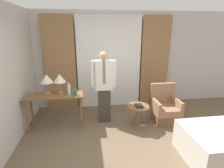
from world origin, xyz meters
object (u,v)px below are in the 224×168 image
at_px(armchair, 165,108).
at_px(table_lamp_left, 47,79).
at_px(bottle_near_edge, 69,90).
at_px(bottle_by_lamp, 75,92).
at_px(table_lamp_right, 60,79).
at_px(desk, 55,100).
at_px(book, 139,106).
at_px(person, 104,85).
at_px(side_table, 138,112).

bearing_deg(armchair, table_lamp_left, 176.82).
xyz_separation_m(bottle_near_edge, bottle_by_lamp, (0.14, -0.08, -0.04)).
height_order(table_lamp_right, bottle_by_lamp, table_lamp_right).
height_order(desk, armchair, armchair).
xyz_separation_m(table_lamp_right, book, (1.76, -0.36, -0.61)).
bearing_deg(book, person, 153.41).
bearing_deg(book, table_lamp_left, 170.02).
bearing_deg(bottle_by_lamp, side_table, -6.33).
xyz_separation_m(table_lamp_left, book, (2.03, -0.36, -0.61)).
bearing_deg(bottle_near_edge, side_table, -8.60).
distance_m(bottle_near_edge, armchair, 2.36).
height_order(table_lamp_left, book, table_lamp_left).
relative_size(desk, armchair, 1.39).
bearing_deg(armchair, book, -164.30).
bearing_deg(bottle_near_edge, person, 8.78).
relative_size(bottle_by_lamp, person, 0.10).
bearing_deg(armchair, bottle_by_lamp, -179.30).
relative_size(person, side_table, 3.30).
height_order(bottle_near_edge, book, bottle_near_edge).
bearing_deg(bottle_near_edge, table_lamp_right, 152.97).
bearing_deg(person, bottle_near_edge, -171.22).
distance_m(desk, armchair, 2.64).
height_order(bottle_by_lamp, side_table, bottle_by_lamp).
relative_size(bottle_near_edge, book, 1.16).
bearing_deg(desk, table_lamp_left, 151.05).
distance_m(table_lamp_right, side_table, 1.94).
bearing_deg(desk, bottle_by_lamp, -12.12).
height_order(table_lamp_left, armchair, table_lamp_left).
xyz_separation_m(table_lamp_left, bottle_by_lamp, (0.62, -0.18, -0.28)).
height_order(person, armchair, person).
height_order(armchair, side_table, armchair).
height_order(person, side_table, person).
bearing_deg(book, armchair, 15.70).
bearing_deg(armchair, bottle_near_edge, 178.71).
height_order(table_lamp_right, bottle_near_edge, table_lamp_right).
distance_m(bottle_by_lamp, side_table, 1.50).
xyz_separation_m(bottle_near_edge, side_table, (1.54, -0.23, -0.55)).
height_order(bottle_near_edge, person, person).
distance_m(table_lamp_left, table_lamp_right, 0.28).
bearing_deg(bottle_near_edge, book, -9.35).
relative_size(table_lamp_right, person, 0.26).
xyz_separation_m(bottle_by_lamp, side_table, (1.40, -0.16, -0.51)).
bearing_deg(desk, bottle_near_edge, -4.18).
distance_m(table_lamp_left, bottle_by_lamp, 0.70).
relative_size(table_lamp_left, table_lamp_right, 1.00).
relative_size(bottle_near_edge, side_table, 0.52).
bearing_deg(person, table_lamp_left, -179.03).
xyz_separation_m(table_lamp_left, armchair, (2.76, -0.15, -0.82)).
distance_m(armchair, book, 0.79).
relative_size(table_lamp_right, side_table, 0.87).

